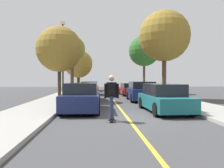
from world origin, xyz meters
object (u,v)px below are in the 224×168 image
(parked_car_right_nearest, at_px, (164,98))
(skateboard, at_px, (112,119))
(street_tree_left_near, at_px, (72,50))
(street_tree_left_nearest, at_px, (59,49))
(street_tree_right_nearest, at_px, (164,36))
(parked_car_left_near, at_px, (87,92))
(streetlamp, at_px, (63,55))
(parked_car_right_near, at_px, (141,91))
(street_tree_right_near, at_px, (144,51))
(parked_car_left_nearest, at_px, (82,97))
(parked_car_left_far, at_px, (90,88))
(parked_car_left_farthest, at_px, (91,86))
(street_tree_left_far, at_px, (78,64))
(parked_car_right_far, at_px, (130,89))
(fire_hydrant, at_px, (165,95))
(skateboarder, at_px, (112,94))

(parked_car_right_nearest, distance_m, skateboard, 3.71)
(street_tree_left_near, distance_m, skateboard, 17.95)
(street_tree_left_nearest, relative_size, street_tree_right_nearest, 0.78)
(parked_car_left_near, relative_size, street_tree_right_nearest, 0.63)
(streetlamp, bearing_deg, parked_car_right_near, -0.49)
(parked_car_right_near, bearing_deg, street_tree_right_near, 76.85)
(parked_car_left_nearest, bearing_deg, street_tree_left_nearest, 110.78)
(parked_car_left_near, xyz_separation_m, street_tree_left_nearest, (-2.03, -0.58, 3.21))
(parked_car_right_near, height_order, streetlamp, streetlamp)
(parked_car_right_near, xyz_separation_m, streetlamp, (-5.89, 0.05, 2.71))
(parked_car_left_far, distance_m, parked_car_left_farthest, 6.97)
(parked_car_left_far, relative_size, street_tree_right_near, 0.65)
(parked_car_right_nearest, height_order, street_tree_left_near, street_tree_left_near)
(parked_car_left_nearest, distance_m, parked_car_left_far, 12.35)
(street_tree_left_nearest, bearing_deg, streetlamp, -20.29)
(parked_car_left_nearest, distance_m, street_tree_left_far, 23.04)
(parked_car_left_far, bearing_deg, street_tree_left_far, 101.09)
(street_tree_right_nearest, bearing_deg, parked_car_left_far, 134.68)
(parked_car_right_far, bearing_deg, street_tree_left_nearest, -135.90)
(fire_hydrant, height_order, skateboard, fire_hydrant)
(parked_car_left_far, relative_size, parked_car_left_farthest, 0.91)
(parked_car_left_nearest, xyz_separation_m, streetlamp, (-1.75, 5.25, 2.73))
(street_tree_left_far, relative_size, fire_hydrant, 8.54)
(parked_car_left_farthest, height_order, fire_hydrant, parked_car_left_farthest)
(parked_car_right_far, relative_size, street_tree_left_near, 0.72)
(skateboard, bearing_deg, fire_hydrant, 58.75)
(parked_car_right_far, height_order, fire_hydrant, parked_car_right_far)
(skateboarder, bearing_deg, parked_car_left_far, 95.03)
(parked_car_left_nearest, relative_size, skateboarder, 2.70)
(parked_car_left_near, distance_m, street_tree_right_nearest, 7.60)
(street_tree_left_near, distance_m, street_tree_left_far, 8.79)
(parked_car_left_near, bearing_deg, parked_car_left_nearest, -90.00)
(parked_car_right_far, height_order, street_tree_right_near, street_tree_right_near)
(parked_car_right_near, bearing_deg, parked_car_right_nearest, -90.00)
(parked_car_left_farthest, distance_m, street_tree_left_nearest, 14.49)
(parked_car_left_nearest, relative_size, parked_car_right_nearest, 1.05)
(street_tree_left_nearest, bearing_deg, parked_car_right_far, 44.10)
(parked_car_left_farthest, bearing_deg, parked_car_right_near, -73.65)
(parked_car_left_near, relative_size, street_tree_left_nearest, 0.82)
(parked_car_right_near, bearing_deg, street_tree_right_nearest, 24.11)
(parked_car_left_farthest, height_order, street_tree_left_far, street_tree_left_far)
(parked_car_left_near, relative_size, parked_car_left_farthest, 0.95)
(parked_car_left_nearest, xyz_separation_m, parked_car_left_near, (0.00, 5.93, -0.02))
(parked_car_right_nearest, height_order, fire_hydrant, parked_car_right_nearest)
(parked_car_right_near, bearing_deg, streetlamp, 179.51)
(street_tree_left_far, distance_m, skateboarder, 26.08)
(parked_car_right_near, xyz_separation_m, street_tree_right_near, (2.03, 8.70, 4.17))
(parked_car_right_far, distance_m, street_tree_right_nearest, 7.18)
(street_tree_left_far, height_order, street_tree_right_near, street_tree_right_near)
(parked_car_right_far, xyz_separation_m, streetlamp, (-5.90, -6.09, 2.81))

